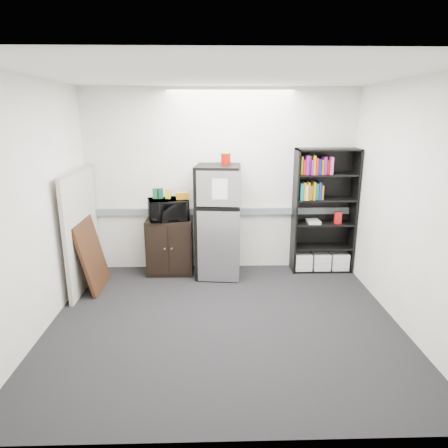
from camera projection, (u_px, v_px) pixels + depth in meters
name	position (u px, v px, depth m)	size (l,w,h in m)	color
floor	(224.00, 322.00, 4.63)	(4.00, 4.00, 0.00)	black
wall_back	(221.00, 181.00, 5.95)	(4.00, 0.02, 2.70)	white
wall_right	(408.00, 207.00, 4.32)	(0.02, 3.50, 2.70)	white
wall_left	(35.00, 210.00, 4.21)	(0.02, 3.50, 2.70)	white
ceiling	(224.00, 75.00, 3.90)	(4.00, 3.50, 0.02)	white
electrical_raceway	(221.00, 211.00, 6.04)	(3.92, 0.05, 0.10)	slate
wall_note	(197.00, 168.00, 5.88)	(0.14, 0.00, 0.10)	white
bookshelf	(324.00, 212.00, 5.93)	(0.90, 0.34, 1.85)	black
cubicle_partition	(82.00, 230.00, 5.40)	(0.06, 1.30, 1.62)	#9E988C
cabinet	(170.00, 246.00, 5.94)	(0.67, 0.45, 0.84)	black
microwave	(168.00, 209.00, 5.77)	(0.55, 0.38, 0.31)	black
snack_box_a	(155.00, 193.00, 5.74)	(0.07, 0.05, 0.15)	#17532C
snack_box_b	(161.00, 193.00, 5.74)	(0.07, 0.05, 0.15)	#0C3826
snack_box_c	(168.00, 194.00, 5.74)	(0.07, 0.05, 0.14)	yellow
snack_bag	(182.00, 196.00, 5.71)	(0.18, 0.10, 0.10)	#BF7E13
refrigerator	(218.00, 222.00, 5.77)	(0.68, 0.70, 1.63)	black
coffee_can	(226.00, 157.00, 5.66)	(0.14, 0.14, 0.19)	#9B0C07
framed_poster	(92.00, 254.00, 5.42)	(0.25, 0.75, 0.95)	black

